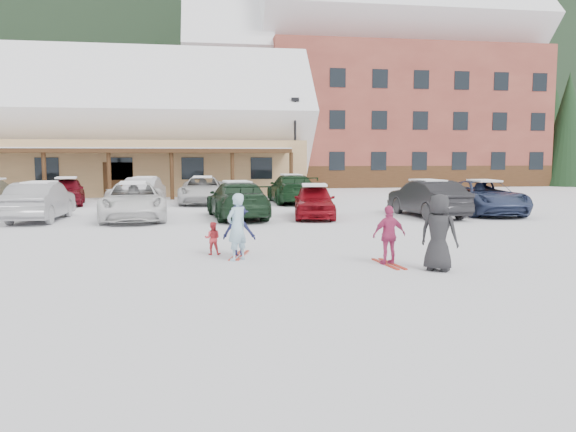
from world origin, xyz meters
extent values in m
plane|color=white|center=(0.00, 0.00, 0.00)|extent=(160.00, 160.00, 0.00)
cube|color=black|center=(0.00, 85.00, 19.00)|extent=(300.00, 70.00, 38.00)
cube|color=tan|center=(-9.00, 28.00, 1.80)|extent=(28.00, 10.00, 3.60)
cube|color=#422814|center=(-9.00, 21.80, 2.90)|extent=(25.20, 2.60, 0.25)
cube|color=white|center=(-9.00, 28.00, 5.54)|extent=(29.12, 9.69, 9.69)
cube|color=brown|center=(16.00, 38.00, 6.00)|extent=(24.00, 14.00, 12.00)
cube|color=brown|center=(0.50, 38.00, 4.50)|extent=(7.00, 12.60, 9.00)
cube|color=white|center=(16.00, 38.00, 14.69)|extent=(24.96, 13.57, 13.57)
cube|color=#422814|center=(16.00, 31.04, 0.90)|extent=(24.00, 0.10, 1.80)
cylinder|color=black|center=(4.35, 23.82, 3.09)|extent=(0.16, 0.16, 6.18)
cube|color=black|center=(4.35, 23.82, 6.30)|extent=(0.50, 0.25, 0.25)
cylinder|color=black|center=(30.00, 32.00, 0.66)|extent=(0.60, 0.60, 1.32)
cone|color=black|center=(30.00, 32.00, 6.27)|extent=(4.84, 4.84, 9.90)
cylinder|color=black|center=(6.00, 44.00, 0.54)|extent=(0.60, 0.60, 1.08)
cone|color=black|center=(6.00, 44.00, 5.13)|extent=(3.96, 3.96, 8.10)
cylinder|color=black|center=(34.00, 46.00, 0.69)|extent=(0.60, 0.60, 1.38)
cone|color=black|center=(34.00, 46.00, 6.55)|extent=(5.06, 5.06, 10.35)
imported|color=#9CC5DC|center=(-1.07, 0.32, 0.82)|extent=(0.71, 0.69, 1.65)
imported|color=red|center=(-1.65, 1.21, 0.43)|extent=(0.46, 0.38, 0.86)
imported|color=#181A40|center=(-0.98, 0.93, 0.65)|extent=(0.95, 0.70, 1.31)
cube|color=red|center=(-0.98, 0.93, 0.01)|extent=(0.57, 1.40, 0.03)
imported|color=#BD356C|center=(2.43, -0.79, 0.70)|extent=(0.85, 0.43, 1.40)
cube|color=red|center=(2.43, -0.79, 0.01)|extent=(0.36, 1.41, 0.03)
imported|color=#242426|center=(3.27, -1.66, 0.86)|extent=(0.99, 0.97, 1.72)
imported|color=#98989C|center=(-8.22, 10.15, 0.77)|extent=(1.73, 4.70, 1.54)
imported|color=white|center=(-4.61, 9.94, 0.76)|extent=(2.98, 5.64, 1.51)
imported|color=#18301D|center=(-0.44, 9.84, 0.76)|extent=(2.58, 5.39, 1.52)
imported|color=maroon|center=(2.73, 9.46, 0.69)|extent=(2.27, 4.27, 1.38)
imported|color=black|center=(7.60, 9.28, 0.77)|extent=(2.03, 4.82, 1.55)
imported|color=navy|center=(10.50, 9.91, 0.75)|extent=(2.90, 5.56, 1.49)
imported|color=maroon|center=(-8.92, 17.72, 0.73)|extent=(2.35, 4.48, 1.45)
imported|color=#BAB9BF|center=(-4.83, 17.08, 0.73)|extent=(1.94, 4.58, 1.47)
imported|color=silver|center=(-1.81, 17.48, 0.73)|extent=(2.63, 5.36, 1.46)
imported|color=#133219|center=(3.01, 17.10, 0.78)|extent=(2.23, 5.40, 1.56)
camera|label=1|loc=(-1.94, -13.30, 2.52)|focal=35.00mm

